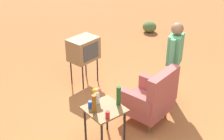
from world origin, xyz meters
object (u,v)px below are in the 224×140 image
(soda_can_red, at_px, (108,115))
(flower_vase, at_px, (97,95))
(armchair, at_px, (151,98))
(person_standing, at_px, (174,59))
(side_table, at_px, (105,114))
(bottle_tall_amber, at_px, (94,104))
(bottle_wine_green, at_px, (119,96))
(soda_can_blue, at_px, (90,105))
(tv_on_stand, at_px, (83,49))

(soda_can_red, height_order, flower_vase, flower_vase)
(armchair, distance_m, person_standing, 0.89)
(side_table, height_order, soda_can_red, soda_can_red)
(side_table, bearing_deg, armchair, 176.25)
(person_standing, relative_size, bottle_tall_amber, 5.47)
(bottle_wine_green, xyz_separation_m, flower_vase, (0.24, -0.25, -0.01))
(bottle_wine_green, xyz_separation_m, soda_can_blue, (0.40, -0.20, -0.10))
(armchair, bearing_deg, side_table, -3.75)
(side_table, distance_m, flower_vase, 0.32)
(bottle_tall_amber, relative_size, bottle_wine_green, 0.94)
(armchair, relative_size, bottle_tall_amber, 3.53)
(bottle_tall_amber, bearing_deg, flower_vase, -134.86)
(bottle_wine_green, height_order, soda_can_red, bottle_wine_green)
(soda_can_red, relative_size, flower_vase, 0.46)
(armchair, relative_size, side_table, 1.61)
(bottle_wine_green, bearing_deg, flower_vase, -46.90)
(armchair, height_order, flower_vase, armchair)
(soda_can_red, bearing_deg, soda_can_blue, -82.47)
(side_table, height_order, bottle_tall_amber, bottle_tall_amber)
(armchair, relative_size, soda_can_red, 8.69)
(armchair, relative_size, bottle_wine_green, 3.31)
(side_table, height_order, bottle_wine_green, bottle_wine_green)
(armchair, distance_m, bottle_tall_amber, 1.18)
(bottle_wine_green, xyz_separation_m, soda_can_red, (0.35, 0.17, -0.10))
(bottle_wine_green, distance_m, flower_vase, 0.35)
(tv_on_stand, xyz_separation_m, bottle_tall_amber, (1.02, 1.81, 0.03))
(person_standing, height_order, flower_vase, person_standing)
(soda_can_red, bearing_deg, tv_on_stand, -114.93)
(bottle_wine_green, bearing_deg, side_table, -13.26)
(side_table, relative_size, soda_can_blue, 5.40)
(bottle_tall_amber, bearing_deg, soda_can_red, 104.15)
(person_standing, bearing_deg, side_table, 4.29)
(armchair, height_order, soda_can_red, armchair)
(person_standing, xyz_separation_m, bottle_wine_green, (1.47, 0.19, -0.12))
(armchair, xyz_separation_m, soda_can_red, (1.08, 0.16, 0.22))
(side_table, xyz_separation_m, bottle_tall_amber, (0.18, -0.02, 0.25))
(bottle_wine_green, relative_size, soda_can_red, 2.62)
(tv_on_stand, xyz_separation_m, bottle_wine_green, (0.60, 1.88, 0.04))
(tv_on_stand, bearing_deg, bottle_wine_green, 72.29)
(bottle_tall_amber, distance_m, flower_vase, 0.25)
(tv_on_stand, bearing_deg, person_standing, 117.18)
(soda_can_blue, bearing_deg, soda_can_red, 97.53)
(bottle_tall_amber, xyz_separation_m, flower_vase, (-0.18, -0.18, -0.00))
(tv_on_stand, height_order, bottle_wine_green, tv_on_stand)
(side_table, distance_m, tv_on_stand, 2.03)
(side_table, bearing_deg, flower_vase, -90.25)
(side_table, relative_size, bottle_tall_amber, 2.20)
(armchair, relative_size, soda_can_blue, 8.69)
(bottle_tall_amber, height_order, bottle_wine_green, bottle_wine_green)
(side_table, height_order, tv_on_stand, tv_on_stand)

